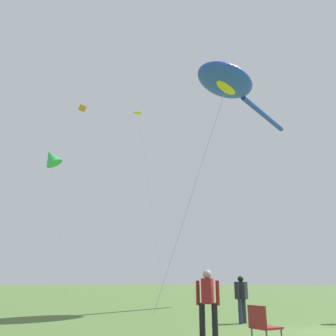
# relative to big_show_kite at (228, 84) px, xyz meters

# --- Properties ---
(big_show_kite) EXTENTS (11.31, 3.50, 12.27)m
(big_show_kite) POSITION_rel_big_show_kite_xyz_m (0.00, 0.00, 0.00)
(big_show_kite) COLOR blue
(big_show_kite) RESTS_ON ground
(person_short_left) EXTENTS (0.54, 0.39, 1.50)m
(person_short_left) POSITION_rel_big_show_kite_xyz_m (-4.42, -2.54, -10.93)
(person_short_left) COLOR #282D42
(person_short_left) RESTS_ON ground
(person_dark_jacket) EXTENTS (0.47, 0.53, 1.59)m
(person_dark_jacket) POSITION_rel_big_show_kite_xyz_m (-8.17, -3.73, -10.87)
(person_dark_jacket) COLOR black
(person_dark_jacket) RESTS_ON ground
(folding_chair) EXTENTS (0.61, 0.61, 0.86)m
(folding_chair) POSITION_rel_big_show_kite_xyz_m (-8.71, -5.38, -11.28)
(folding_chair) COLOR #4C4C51
(folding_chair) RESTS_ON ground
(small_kite_bird_shape) EXTENTS (2.45, 1.76, 9.80)m
(small_kite_bird_shape) POSITION_rel_big_show_kite_xyz_m (-3.44, 11.49, -2.69)
(small_kite_bird_shape) COLOR green
(small_kite_bird_shape) RESTS_ON ground
(small_kite_tiny_distant) EXTENTS (0.72, 3.78, 19.48)m
(small_kite_tiny_distant) POSITION_rel_big_show_kite_xyz_m (5.44, 20.62, 5.42)
(small_kite_tiny_distant) COLOR orange
(small_kite_tiny_distant) RESTS_ON ground
(small_kite_streamer_purple) EXTENTS (3.18, 0.86, 14.08)m
(small_kite_streamer_purple) POSITION_rel_big_show_kite_xyz_m (2.65, 9.60, 1.73)
(small_kite_streamer_purple) COLOR yellow
(small_kite_streamer_purple) RESTS_ON ground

